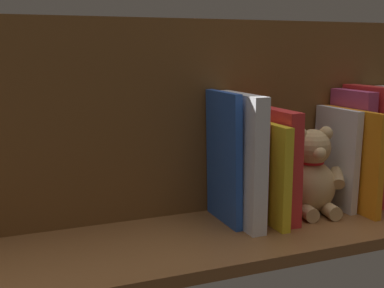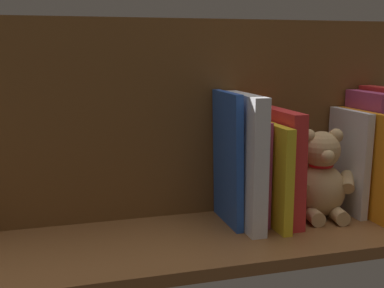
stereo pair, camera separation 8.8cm
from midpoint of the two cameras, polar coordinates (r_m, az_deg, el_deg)
name	(u,v)px [view 1 (the left image)]	position (r cm, az deg, el deg)	size (l,w,h in cm)	color
ground_plane	(192,240)	(93.21, -2.75, -11.08)	(117.68, 29.36, 2.20)	brown
shelf_back_panel	(169,120)	(99.24, -5.24, 2.78)	(117.68, 1.50, 39.60)	brown
book_0	(378,165)	(115.69, 18.63, -2.34)	(2.12, 15.75, 16.78)	purple
book_1	(365,145)	(113.72, 17.23, -0.12)	(3.09, 13.42, 25.92)	red
book_2	(351,147)	(112.21, 15.74, -0.41)	(2.61, 12.30, 25.04)	#B23F72
book_3	(351,159)	(108.72, 15.63, -1.75)	(1.51, 18.42, 21.38)	orange
book_4	(336,158)	(109.38, 14.06, -1.59)	(1.59, 13.72, 21.41)	silver
teddy_bear	(312,175)	(104.55, 11.31, -3.59)	(14.50, 12.77, 18.12)	tan
book_5	(275,164)	(99.97, 7.02, -2.29)	(2.84, 15.92, 22.17)	red
book_6	(264,171)	(98.35, 5.80, -3.19)	(1.83, 17.37, 19.82)	yellow
book_7	(248,168)	(99.23, 3.96, -2.86)	(2.09, 12.75, 20.39)	#B23F72
book_8	(240,159)	(95.60, 2.92, -1.81)	(2.97, 16.84, 25.48)	silver
book_9	(224,158)	(96.13, 1.05, -1.63)	(1.43, 13.24, 25.79)	blue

